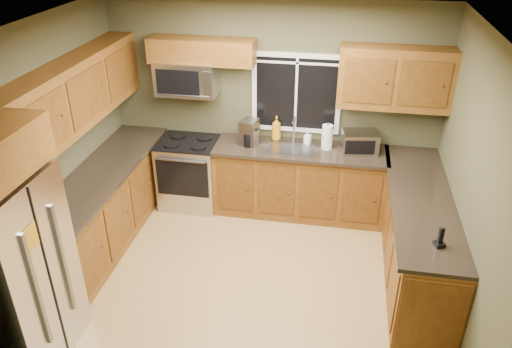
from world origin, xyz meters
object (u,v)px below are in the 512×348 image
(paper_towel_roll, at_px, (327,137))
(cordless_phone, at_px, (440,241))
(refrigerator, at_px, (11,274))
(microwave, at_px, (187,78))
(range, at_px, (190,172))
(soap_bottle_a, at_px, (276,128))
(kettle, at_px, (254,136))
(toaster_oven, at_px, (360,142))
(soap_bottle_b, at_px, (308,137))
(coffee_maker, at_px, (249,133))

(paper_towel_roll, bearing_deg, cordless_phone, -59.09)
(refrigerator, xyz_separation_m, microwave, (0.69, 2.91, 0.83))
(range, distance_m, microwave, 1.27)
(refrigerator, xyz_separation_m, soap_bottle_a, (1.81, 3.00, 0.20))
(paper_towel_roll, relative_size, cordless_phone, 1.81)
(kettle, xyz_separation_m, soap_bottle_a, (0.26, 0.21, 0.04))
(toaster_oven, relative_size, kettle, 1.77)
(microwave, bearing_deg, cordless_phone, -33.53)
(refrigerator, distance_m, soap_bottle_a, 3.51)
(microwave, height_order, paper_towel_roll, microwave)
(cordless_phone, bearing_deg, range, 148.39)
(microwave, bearing_deg, kettle, -7.39)
(soap_bottle_a, relative_size, cordless_phone, 1.66)
(microwave, xyz_separation_m, cordless_phone, (2.88, -1.91, -0.73))
(microwave, relative_size, toaster_oven, 1.63)
(paper_towel_roll, bearing_deg, range, -177.63)
(toaster_oven, xyz_separation_m, soap_bottle_b, (-0.65, 0.13, -0.05))
(coffee_maker, xyz_separation_m, soap_bottle_a, (0.32, 0.19, 0.01))
(range, bearing_deg, refrigerator, -103.97)
(kettle, bearing_deg, coffee_maker, 166.48)
(toaster_oven, xyz_separation_m, soap_bottle_a, (-1.06, 0.18, 0.03))
(microwave, height_order, kettle, microwave)
(range, xyz_separation_m, soap_bottle_a, (1.12, 0.23, 0.63))
(toaster_oven, distance_m, paper_towel_roll, 0.40)
(toaster_oven, bearing_deg, range, -178.59)
(refrigerator, height_order, microwave, microwave)
(microwave, bearing_deg, paper_towel_roll, -2.01)
(refrigerator, relative_size, cordless_phone, 9.41)
(kettle, height_order, cordless_phone, kettle)
(range, xyz_separation_m, soap_bottle_b, (1.53, 0.18, 0.56))
(range, xyz_separation_m, toaster_oven, (2.18, 0.05, 0.60))
(kettle, height_order, paper_towel_roll, paper_towel_roll)
(range, bearing_deg, coffee_maker, 2.75)
(kettle, bearing_deg, cordless_phone, -41.68)
(microwave, xyz_separation_m, soap_bottle_a, (1.12, 0.09, -0.63))
(microwave, height_order, soap_bottle_a, microwave)
(refrigerator, height_order, kettle, refrigerator)
(range, xyz_separation_m, paper_towel_roll, (1.78, 0.07, 0.63))
(toaster_oven, height_order, kettle, same)
(kettle, xyz_separation_m, paper_towel_roll, (0.91, 0.05, 0.04))
(soap_bottle_a, height_order, soap_bottle_b, soap_bottle_a)
(coffee_maker, bearing_deg, kettle, -13.52)
(paper_towel_roll, distance_m, soap_bottle_b, 0.28)
(toaster_oven, xyz_separation_m, kettle, (-1.32, -0.03, -0.01))
(kettle, distance_m, soap_bottle_b, 0.69)
(microwave, xyz_separation_m, paper_towel_roll, (1.78, -0.06, -0.63))
(kettle, bearing_deg, refrigerator, -119.06)
(kettle, relative_size, cordless_phone, 1.38)
(microwave, bearing_deg, soap_bottle_a, 4.81)
(coffee_maker, bearing_deg, microwave, 173.08)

